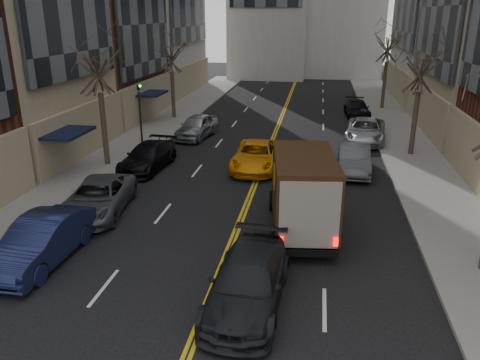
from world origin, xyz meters
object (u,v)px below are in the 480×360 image
at_px(taxi, 256,156).
at_px(observer_sedan, 248,282).
at_px(ups_truck, 302,192).
at_px(pedestrian, 282,178).

bearing_deg(taxi, observer_sedan, -83.79).
bearing_deg(ups_truck, taxi, 103.46).
relative_size(ups_truck, observer_sedan, 1.17).
xyz_separation_m(observer_sedan, taxi, (-1.50, 13.10, -0.02)).
relative_size(taxi, pedestrian, 3.50).
bearing_deg(taxi, ups_truck, -69.85).
height_order(ups_truck, observer_sedan, ups_truck).
xyz_separation_m(observer_sedan, pedestrian, (0.25, 9.44, 0.00)).
bearing_deg(taxi, pedestrian, -64.72).
xyz_separation_m(ups_truck, pedestrian, (-1.10, 3.97, -0.89)).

